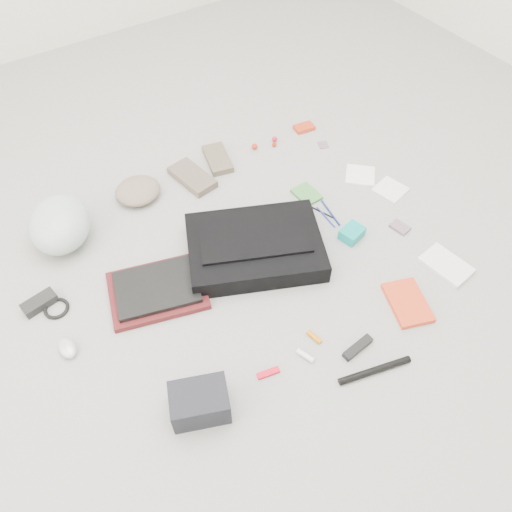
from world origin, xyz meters
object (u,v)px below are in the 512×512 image
laptop (157,287)px  bike_helmet (60,224)px  messenger_bag (255,247)px  camera_bag (200,403)px  book_red (408,303)px  accordion_wallet (352,233)px

laptop → bike_helmet: (-0.19, 0.44, 0.05)m
messenger_bag → laptop: (-0.40, 0.04, -0.01)m
camera_bag → book_red: size_ratio=0.92×
bike_helmet → laptop: bearing=-44.2°
messenger_bag → book_red: 0.60m
messenger_bag → accordion_wallet: bearing=3.8°
bike_helmet → book_red: size_ratio=1.53×
messenger_bag → book_red: messenger_bag is taller
bike_helmet → book_red: bearing=-24.4°
messenger_bag → laptop: size_ratio=1.72×
accordion_wallet → laptop: bearing=152.9°
camera_bag → book_red: camera_bag is taller
laptop → accordion_wallet: accordion_wallet is taller
camera_bag → accordion_wallet: (0.86, 0.30, -0.03)m
laptop → bike_helmet: 0.49m
bike_helmet → camera_bag: bearing=-61.0°
laptop → accordion_wallet: size_ratio=3.25×
camera_bag → accordion_wallet: 0.91m
bike_helmet → messenger_bag: bearing=-16.9°
messenger_bag → camera_bag: bearing=-114.1°
accordion_wallet → bike_helmet: bearing=133.3°
book_red → laptop: bearing=163.2°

